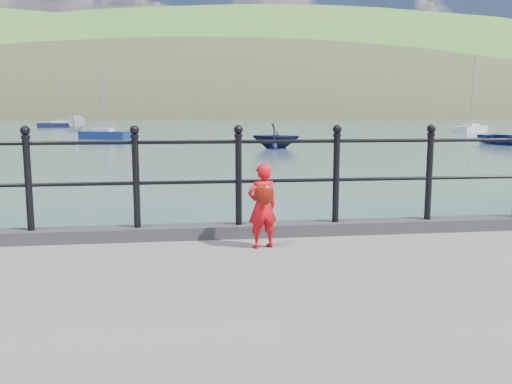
{
  "coord_description": "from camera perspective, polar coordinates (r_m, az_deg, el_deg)",
  "views": [
    {
      "loc": [
        -0.05,
        -6.53,
        2.51
      ],
      "look_at": [
        0.8,
        -0.2,
        1.55
      ],
      "focal_mm": 38.0,
      "sensor_mm": 36.0,
      "label": 1
    }
  ],
  "objects": [
    {
      "name": "sailboat_left",
      "position": [
        88.14,
        -19.96,
        6.62
      ],
      "size": [
        6.4,
        2.45,
        8.86
      ],
      "rotation": [
        0.0,
        0.0,
        0.08
      ],
      "color": "black",
      "rests_on": "ground"
    },
    {
      "name": "launch_white",
      "position": [
        70.37,
        -18.35,
        6.88
      ],
      "size": [
        2.36,
        5.35,
        2.01
      ],
      "primitive_type": "imported",
      "rotation": [
        0.0,
        0.0,
        0.08
      ],
      "color": "white",
      "rests_on": "ground"
    },
    {
      "name": "launch_navy",
      "position": [
        36.64,
        2.1,
        5.92
      ],
      "size": [
        3.99,
        3.75,
        1.68
      ],
      "primitive_type": "imported",
      "rotation": [
        0.0,
        0.0,
        1.19
      ],
      "color": "black",
      "rests_on": "ground"
    },
    {
      "name": "child",
      "position": [
        5.96,
        0.67,
        -1.4
      ],
      "size": [
        0.39,
        0.34,
        0.94
      ],
      "rotation": [
        0.0,
        0.0,
        3.41
      ],
      "color": "red",
      "rests_on": "quay"
    },
    {
      "name": "railing",
      "position": [
        6.42,
        -7.19,
        2.34
      ],
      "size": [
        18.11,
        0.11,
        1.2
      ],
      "color": "black",
      "rests_on": "kerb"
    },
    {
      "name": "kerb",
      "position": [
        6.54,
        -7.07,
        -4.19
      ],
      "size": [
        60.0,
        0.3,
        0.15
      ],
      "primitive_type": "cube",
      "color": "#28282B",
      "rests_on": "quay"
    },
    {
      "name": "sailboat_port",
      "position": [
        50.36,
        -15.67,
        5.75
      ],
      "size": [
        4.68,
        3.18,
        6.73
      ],
      "rotation": [
        0.0,
        0.0,
        -0.43
      ],
      "color": "navy",
      "rests_on": "ground"
    },
    {
      "name": "launch_blue",
      "position": [
        44.89,
        25.02,
        5.23
      ],
      "size": [
        4.62,
        5.82,
        1.08
      ],
      "primitive_type": "imported",
      "rotation": [
        0.0,
        0.0,
        0.18
      ],
      "color": "navy",
      "rests_on": "ground"
    },
    {
      "name": "sailboat_far",
      "position": [
        69.81,
        21.63,
        6.16
      ],
      "size": [
        6.09,
        5.52,
        9.23
      ],
      "rotation": [
        0.0,
        0.0,
        0.7
      ],
      "color": "silver",
      "rests_on": "ground"
    },
    {
      "name": "ground",
      "position": [
        7.0,
        -6.92,
        -12.54
      ],
      "size": [
        600.0,
        600.0,
        0.0
      ],
      "primitive_type": "plane",
      "color": "#2D4251",
      "rests_on": "ground"
    },
    {
      "name": "far_shore",
      "position": [
        250.18,
        1.18,
        2.78
      ],
      "size": [
        830.0,
        200.0,
        156.0
      ],
      "color": "#333A21",
      "rests_on": "ground"
    }
  ]
}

